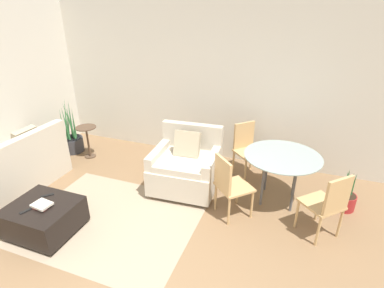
# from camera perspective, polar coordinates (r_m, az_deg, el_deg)

# --- Properties ---
(wall_back) EXTENTS (12.00, 0.06, 2.75)m
(wall_back) POSITION_cam_1_polar(r_m,az_deg,el_deg) (5.33, 6.21, 11.05)
(wall_back) COLOR beige
(wall_back) RESTS_ON ground_plane
(area_rug) EXTENTS (2.25, 1.82, 0.01)m
(area_rug) POSITION_cam_1_polar(r_m,az_deg,el_deg) (4.32, -15.09, -13.80)
(area_rug) COLOR gray
(area_rug) RESTS_ON ground_plane
(couch) EXTENTS (0.90, 1.81, 0.93)m
(couch) POSITION_cam_1_polar(r_m,az_deg,el_deg) (5.35, -31.75, -4.93)
(couch) COLOR beige
(couch) RESTS_ON ground_plane
(armchair) EXTENTS (1.03, 0.96, 0.96)m
(armchair) POSITION_cam_1_polar(r_m,az_deg,el_deg) (4.64, -1.17, -4.36)
(armchair) COLOR beige
(armchair) RESTS_ON ground_plane
(ottoman) EXTENTS (0.80, 0.72, 0.40)m
(ottoman) POSITION_cam_1_polar(r_m,az_deg,el_deg) (4.31, -26.35, -12.33)
(ottoman) COLOR black
(ottoman) RESTS_ON ground_plane
(book_stack) EXTENTS (0.24, 0.20, 0.05)m
(book_stack) POSITION_cam_1_polar(r_m,az_deg,el_deg) (4.16, -26.68, -10.36)
(book_stack) COLOR #B72D28
(book_stack) RESTS_ON ottoman
(tv_remote_primary) EXTENTS (0.10, 0.17, 0.01)m
(tv_remote_primary) POSITION_cam_1_polar(r_m,az_deg,el_deg) (4.19, -28.96, -11.02)
(tv_remote_primary) COLOR black
(tv_remote_primary) RESTS_ON ottoman
(tv_remote_secondary) EXTENTS (0.15, 0.14, 0.01)m
(tv_remote_secondary) POSITION_cam_1_polar(r_m,az_deg,el_deg) (4.37, -25.88, -8.77)
(tv_remote_secondary) COLOR black
(tv_remote_secondary) RESTS_ON ottoman
(potted_plant) EXTENTS (0.42, 0.42, 1.06)m
(potted_plant) POSITION_cam_1_polar(r_m,az_deg,el_deg) (6.34, -21.93, 0.62)
(potted_plant) COLOR #333338
(potted_plant) RESTS_ON ground_plane
(side_table) EXTENTS (0.37, 0.37, 0.61)m
(side_table) POSITION_cam_1_polar(r_m,az_deg,el_deg) (5.91, -19.34, 1.38)
(side_table) COLOR #4C3828
(side_table) RESTS_ON ground_plane
(dining_table) EXTENTS (1.07, 1.07, 0.74)m
(dining_table) POSITION_cam_1_polar(r_m,az_deg,el_deg) (4.40, 16.76, -3.11)
(dining_table) COLOR #8C9E99
(dining_table) RESTS_ON ground_plane
(dining_chair_near_left) EXTENTS (0.59, 0.59, 0.90)m
(dining_chair_near_left) POSITION_cam_1_polar(r_m,az_deg,el_deg) (4.00, 7.06, -7.39)
(dining_chair_near_left) COLOR tan
(dining_chair_near_left) RESTS_ON ground_plane
(dining_chair_near_right) EXTENTS (0.59, 0.59, 0.90)m
(dining_chair_near_right) POSITION_cam_1_polar(r_m,az_deg,el_deg) (3.97, 24.52, -10.05)
(dining_chair_near_right) COLOR tan
(dining_chair_near_right) RESTS_ON ground_plane
(dining_chair_far_left) EXTENTS (0.59, 0.59, 0.90)m
(dining_chair_far_left) POSITION_cam_1_polar(r_m,az_deg,el_deg) (5.05, 10.37, -0.39)
(dining_chair_far_left) COLOR tan
(dining_chair_far_left) RESTS_ON ground_plane
(potted_plant_small) EXTENTS (0.30, 0.30, 0.62)m
(potted_plant_small) POSITION_cam_1_polar(r_m,az_deg,el_deg) (4.82, 27.13, -9.14)
(potted_plant_small) COLOR maroon
(potted_plant_small) RESTS_ON ground_plane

